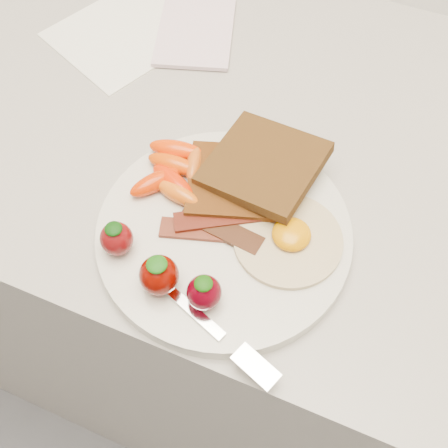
% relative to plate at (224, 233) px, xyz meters
% --- Properties ---
extents(counter, '(2.00, 0.60, 0.90)m').
position_rel_plate_xyz_m(counter, '(0.02, 0.16, -0.46)').
color(counter, gray).
rests_on(counter, ground).
extents(plate, '(0.27, 0.27, 0.02)m').
position_rel_plate_xyz_m(plate, '(0.00, 0.00, 0.00)').
color(plate, beige).
rests_on(plate, counter).
extents(toast_lower, '(0.12, 0.12, 0.01)m').
position_rel_plate_xyz_m(toast_lower, '(-0.01, 0.06, 0.02)').
color(toast_lower, black).
rests_on(toast_lower, plate).
extents(toast_upper, '(0.13, 0.13, 0.03)m').
position_rel_plate_xyz_m(toast_upper, '(0.01, 0.08, 0.03)').
color(toast_upper, black).
rests_on(toast_upper, toast_lower).
extents(fried_egg, '(0.14, 0.14, 0.02)m').
position_rel_plate_xyz_m(fried_egg, '(0.07, 0.01, 0.01)').
color(fried_egg, beige).
rests_on(fried_egg, plate).
extents(bacon_strips, '(0.11, 0.08, 0.01)m').
position_rel_plate_xyz_m(bacon_strips, '(-0.01, -0.00, 0.01)').
color(bacon_strips, '#3B0C03').
rests_on(bacon_strips, plate).
extents(baby_carrots, '(0.09, 0.10, 0.02)m').
position_rel_plate_xyz_m(baby_carrots, '(-0.08, 0.04, 0.02)').
color(baby_carrots, '#DD4401').
rests_on(baby_carrots, plate).
extents(strawberries, '(0.14, 0.06, 0.05)m').
position_rel_plate_xyz_m(strawberries, '(-0.03, -0.08, 0.03)').
color(strawberries, '#5F0A0B').
rests_on(strawberries, plate).
extents(fork, '(0.17, 0.07, 0.00)m').
position_rel_plate_xyz_m(fork, '(0.04, -0.11, 0.01)').
color(fork, white).
rests_on(fork, plate).
extents(paper_sheet, '(0.24, 0.26, 0.00)m').
position_rel_plate_xyz_m(paper_sheet, '(-0.25, 0.27, -0.01)').
color(paper_sheet, white).
rests_on(paper_sheet, counter).
extents(notepad, '(0.14, 0.17, 0.01)m').
position_rel_plate_xyz_m(notepad, '(-0.17, 0.29, -0.00)').
color(notepad, silver).
rests_on(notepad, paper_sheet).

